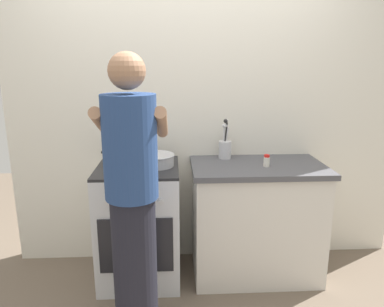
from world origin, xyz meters
TOP-DOWN VIEW (x-y plane):
  - ground at (0.00, 0.00)m, footprint 6.00×6.00m
  - back_wall at (0.20, 0.50)m, footprint 3.20×0.10m
  - countertop at (0.55, 0.15)m, footprint 1.00×0.60m
  - stove_range at (-0.35, 0.15)m, footprint 0.60×0.62m
  - pot at (-0.49, 0.16)m, footprint 0.24×0.18m
  - mixing_bowl at (-0.21, 0.15)m, footprint 0.27×0.27m
  - utensil_crock at (0.32, 0.35)m, footprint 0.10×0.10m
  - spice_bottle at (0.60, 0.10)m, footprint 0.04×0.04m
  - person at (-0.32, -0.47)m, footprint 0.41×0.50m

SIDE VIEW (x-z plane):
  - ground at x=0.00m, z-range 0.00..0.00m
  - stove_range at x=-0.35m, z-range 0.00..0.90m
  - countertop at x=0.55m, z-range 0.00..0.90m
  - person at x=-0.32m, z-range 0.01..1.71m
  - spice_bottle at x=0.60m, z-range 0.90..0.99m
  - mixing_bowl at x=-0.21m, z-range 0.90..0.99m
  - pot at x=-0.49m, z-range 0.90..1.01m
  - utensil_crock at x=0.32m, z-range 0.83..1.15m
  - back_wall at x=0.20m, z-range 0.00..2.50m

